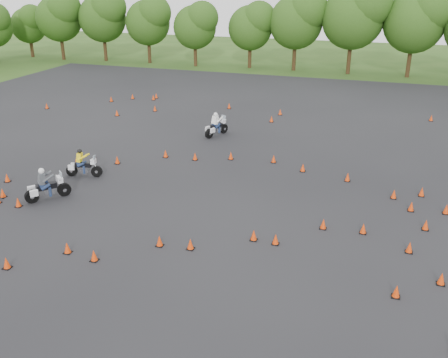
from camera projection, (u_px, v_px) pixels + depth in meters
ground at (195, 239)px, 21.13m from camera, size 140.00×140.00×0.00m
asphalt_pad at (236, 186)px, 26.40m from camera, size 62.00×62.00×0.00m
treeline at (348, 38)px, 49.65m from camera, size 86.67×32.01×10.44m
traffic_cones at (236, 183)px, 26.21m from camera, size 36.60×32.98×0.45m
rider_grey at (47, 183)px, 24.56m from camera, size 1.97×2.18×1.74m
rider_yellow at (83, 163)px, 27.36m from camera, size 2.11×1.07×1.56m
rider_white at (216, 124)px, 34.30m from camera, size 1.46×2.29×1.69m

